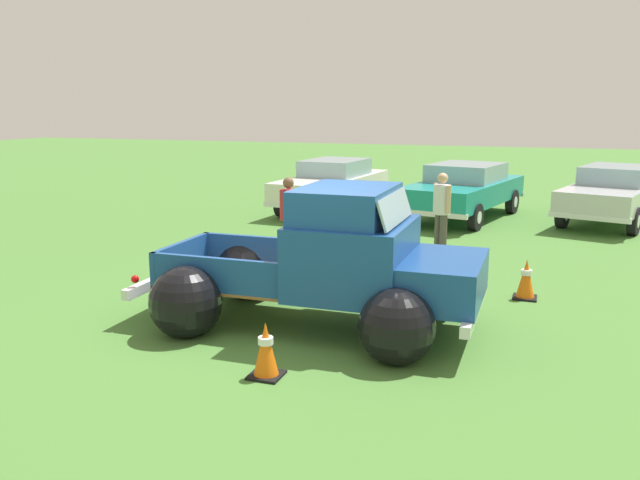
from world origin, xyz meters
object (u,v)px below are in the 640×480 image
at_px(show_car_0, 333,183).
at_px(lane_cone_1, 526,279).
at_px(spectator_0, 289,213).
at_px(lane_cone_0, 266,350).
at_px(show_car_2, 614,192).
at_px(show_car_1, 464,189).
at_px(spectator_1, 442,208).
at_px(vintage_pickup_truck, 334,273).

relative_size(show_car_0, lane_cone_1, 7.73).
relative_size(spectator_0, lane_cone_0, 2.55).
xyz_separation_m(show_car_2, lane_cone_0, (-4.44, -11.80, -0.47)).
relative_size(show_car_0, show_car_1, 0.97).
distance_m(show_car_1, spectator_1, 4.27).
bearing_deg(spectator_0, show_car_1, -134.13).
relative_size(vintage_pickup_truck, lane_cone_0, 7.35).
bearing_deg(vintage_pickup_truck, show_car_1, 86.70).
relative_size(show_car_1, show_car_2, 1.00).
bearing_deg(lane_cone_0, spectator_1, 83.03).
xyz_separation_m(lane_cone_0, lane_cone_1, (2.61, 4.06, 0.00)).
xyz_separation_m(spectator_1, lane_cone_0, (-0.84, -6.89, -0.61)).
relative_size(vintage_pickup_truck, show_car_0, 0.95).
distance_m(vintage_pickup_truck, spectator_0, 4.03).
height_order(vintage_pickup_truck, lane_cone_1, vintage_pickup_truck).
bearing_deg(lane_cone_1, show_car_1, 104.55).
distance_m(spectator_1, lane_cone_0, 6.97).
height_order(spectator_0, spectator_1, spectator_1).
relative_size(vintage_pickup_truck, show_car_2, 0.92).
bearing_deg(show_car_2, spectator_0, -27.33).
xyz_separation_m(spectator_0, lane_cone_0, (1.84, -5.29, -0.60)).
bearing_deg(show_car_1, vintage_pickup_truck, 9.85).
distance_m(vintage_pickup_truck, spectator_1, 5.11).
height_order(show_car_0, lane_cone_1, show_car_0).
distance_m(spectator_1, lane_cone_1, 3.39).
relative_size(show_car_2, lane_cone_1, 7.97).
bearing_deg(show_car_1, show_car_0, -78.26).
height_order(vintage_pickup_truck, spectator_0, vintage_pickup_truck).
distance_m(show_car_0, show_car_1, 3.65).
bearing_deg(show_car_2, show_car_0, -69.16).
distance_m(show_car_0, lane_cone_1, 9.07).
relative_size(show_car_0, show_car_2, 0.97).
distance_m(show_car_1, show_car_2, 3.73).
height_order(spectator_1, lane_cone_1, spectator_1).
distance_m(spectator_0, lane_cone_1, 4.65).
height_order(vintage_pickup_truck, show_car_1, vintage_pickup_truck).
height_order(show_car_0, spectator_0, spectator_0).
relative_size(show_car_2, lane_cone_0, 7.97).
bearing_deg(vintage_pickup_truck, lane_cone_1, 43.07).
height_order(show_car_2, spectator_0, spectator_0).
bearing_deg(spectator_1, lane_cone_1, 76.94).
relative_size(vintage_pickup_truck, show_car_1, 0.93).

